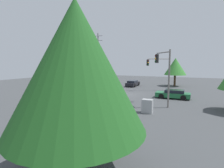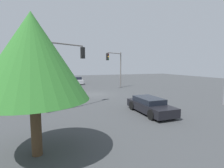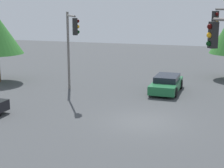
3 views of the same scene
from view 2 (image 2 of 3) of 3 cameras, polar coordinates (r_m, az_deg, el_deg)
The scene contains 10 objects.
ground_plane at distance 22.61m, azimuth -5.61°, elevation -3.30°, with size 80.00×80.00×0.00m, color #424447.
sedan_silver at distance 34.95m, azimuth -11.42°, elevation 1.14°, with size 1.90×4.73×1.40m.
sedan_dark at distance 14.03m, azimuth 12.28°, elevation -6.86°, with size 1.91×4.66×1.22m.
sedan_green at distance 21.82m, azimuth -24.27°, elevation -2.59°, with size 4.44×1.95×1.20m.
traffic_signal_main at distance 28.15m, azimuth 1.14°, elevation 6.82°, with size 3.35×2.38×5.82m.
traffic_signal_cross at distance 26.13m, azimuth -22.42°, elevation 6.78°, with size 2.07×2.65×6.18m.
traffic_signal_aux at distance 15.33m, azimuth -15.76°, elevation 6.85°, with size 3.67×2.48×5.75m.
electrical_cabinet at distance 30.11m, azimuth -20.31°, elevation 0.01°, with size 1.00×0.69×1.32m, color #9EA0A3.
tree_corner at distance 7.67m, azimuth -24.50°, elevation 8.02°, with size 4.44×4.44×5.85m.
tree_right at distance 40.46m, azimuth -19.92°, elevation 7.18°, with size 5.62×5.62×7.25m.
Camera 2 is at (-5.69, -21.55, 3.79)m, focal length 28.00 mm.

